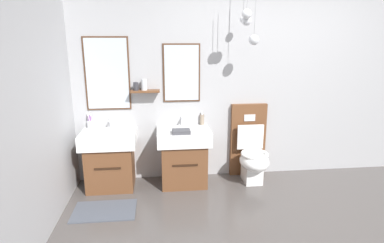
% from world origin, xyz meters
% --- Properties ---
extents(wall_back, '(5.20, 0.65, 2.57)m').
position_xyz_m(wall_back, '(-0.02, 1.76, 1.29)').
color(wall_back, '#A8A8AA').
rests_on(wall_back, ground).
extents(wall_left, '(0.12, 3.64, 2.57)m').
position_xyz_m(wall_left, '(-2.54, 0.00, 1.28)').
color(wall_left, '#A8A8AA').
rests_on(wall_left, ground).
extents(bath_mat, '(0.68, 0.44, 0.01)m').
position_xyz_m(bath_mat, '(-2.03, 0.86, 0.01)').
color(bath_mat, '#474C56').
rests_on(bath_mat, ground).
extents(vanity_sink_left, '(0.67, 0.53, 0.73)m').
position_xyz_m(vanity_sink_left, '(-2.03, 1.47, 0.39)').
color(vanity_sink_left, brown).
rests_on(vanity_sink_left, ground).
extents(tap_on_left_sink, '(0.03, 0.13, 0.11)m').
position_xyz_m(tap_on_left_sink, '(-2.03, 1.67, 0.80)').
color(tap_on_left_sink, silver).
rests_on(tap_on_left_sink, vanity_sink_left).
extents(vanity_sink_right, '(0.67, 0.53, 0.73)m').
position_xyz_m(vanity_sink_right, '(-1.10, 1.47, 0.39)').
color(vanity_sink_right, brown).
rests_on(vanity_sink_right, ground).
extents(tap_on_right_sink, '(0.03, 0.13, 0.11)m').
position_xyz_m(tap_on_right_sink, '(-1.10, 1.67, 0.80)').
color(tap_on_right_sink, silver).
rests_on(tap_on_right_sink, vanity_sink_right).
extents(toilet, '(0.48, 0.63, 1.00)m').
position_xyz_m(toilet, '(-0.20, 1.50, 0.38)').
color(toilet, brown).
rests_on(toilet, ground).
extents(toothbrush_cup, '(0.07, 0.07, 0.21)m').
position_xyz_m(toothbrush_cup, '(-2.28, 1.66, 0.79)').
color(toothbrush_cup, silver).
rests_on(toothbrush_cup, vanity_sink_left).
extents(soap_dispenser, '(0.06, 0.06, 0.17)m').
position_xyz_m(soap_dispenser, '(-0.84, 1.67, 0.81)').
color(soap_dispenser, gray).
rests_on(soap_dispenser, vanity_sink_right).
extents(folded_hand_towel, '(0.22, 0.16, 0.04)m').
position_xyz_m(folded_hand_towel, '(-1.14, 1.31, 0.76)').
color(folded_hand_towel, '#47474C').
rests_on(folded_hand_towel, vanity_sink_right).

